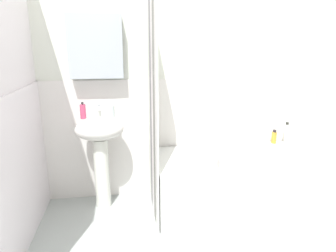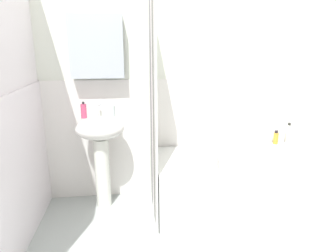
{
  "view_description": "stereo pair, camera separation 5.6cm",
  "coord_description": "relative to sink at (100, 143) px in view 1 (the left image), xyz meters",
  "views": [
    {
      "loc": [
        -0.76,
        -1.71,
        1.54
      ],
      "look_at": [
        -0.38,
        0.84,
        0.84
      ],
      "focal_mm": 32.61,
      "sensor_mm": 36.0,
      "label": 1
    },
    {
      "loc": [
        -0.71,
        -1.72,
        1.54
      ],
      "look_at": [
        -0.38,
        0.84,
        0.84
      ],
      "focal_mm": 32.61,
      "sensor_mm": 36.0,
      "label": 2
    }
  ],
  "objects": [
    {
      "name": "body_wash_bottle",
      "position": [
        1.79,
        0.14,
        -0.06
      ],
      "size": [
        0.05,
        0.05,
        0.14
      ],
      "color": "gold",
      "rests_on": "bathtub"
    },
    {
      "name": "soap_dispenser",
      "position": [
        -0.14,
        0.03,
        0.3
      ],
      "size": [
        0.05,
        0.05,
        0.15
      ],
      "color": "#CD4369",
      "rests_on": "sink"
    },
    {
      "name": "faucet",
      "position": [
        0.0,
        0.08,
        0.3
      ],
      "size": [
        0.03,
        0.12,
        0.12
      ],
      "color": "silver",
      "rests_on": "sink"
    },
    {
      "name": "bathtub",
      "position": [
        1.26,
        -0.18,
        -0.39
      ],
      "size": [
        1.53,
        0.74,
        0.51
      ],
      "primitive_type": "cube",
      "color": "silver",
      "rests_on": "ground_plane"
    },
    {
      "name": "sink",
      "position": [
        0.0,
        0.0,
        0.0
      ],
      "size": [
        0.44,
        0.34,
        0.88
      ],
      "color": "white",
      "rests_on": "ground_plane"
    },
    {
      "name": "toothbrush_cup",
      "position": [
        0.11,
        0.06,
        0.29
      ],
      "size": [
        0.06,
        0.06,
        0.11
      ],
      "primitive_type": "cylinder",
      "color": "silver",
      "rests_on": "sink"
    },
    {
      "name": "conditioner_bottle",
      "position": [
        1.92,
        0.13,
        -0.02
      ],
      "size": [
        0.04,
        0.04,
        0.23
      ],
      "color": "white",
      "rests_on": "bathtub"
    },
    {
      "name": "shower_curtain",
      "position": [
        0.48,
        -0.18,
        0.36
      ],
      "size": [
        0.01,
        0.74,
        2.0
      ],
      "color": "white",
      "rests_on": "ground_plane"
    },
    {
      "name": "wall_back_tiled",
      "position": [
        0.93,
        0.23,
        0.5
      ],
      "size": [
        3.6,
        0.18,
        2.4
      ],
      "color": "white",
      "rests_on": "ground_plane"
    },
    {
      "name": "towel_folded",
      "position": [
        1.13,
        -0.43,
        -0.09
      ],
      "size": [
        0.27,
        0.23,
        0.09
      ],
      "primitive_type": "cube",
      "rotation": [
        0.0,
        0.0,
        -0.17
      ],
      "color": "silver",
      "rests_on": "bathtub"
    }
  ]
}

